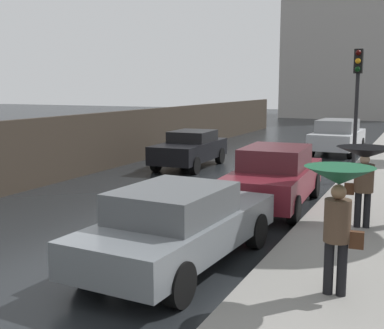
# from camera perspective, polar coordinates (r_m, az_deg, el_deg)

# --- Properties ---
(car_grey_near_kerb) EXTENTS (2.05, 4.62, 1.41)m
(car_grey_near_kerb) POSITION_cam_1_polar(r_m,az_deg,el_deg) (8.66, -1.45, -6.79)
(car_grey_near_kerb) COLOR slate
(car_grey_near_kerb) RESTS_ON ground
(car_silver_mid_road) EXTENTS (2.00, 4.50, 1.56)m
(car_silver_mid_road) POSITION_cam_1_polar(r_m,az_deg,el_deg) (24.04, 16.09, 3.10)
(car_silver_mid_road) COLOR #B2B5BA
(car_silver_mid_road) RESTS_ON ground
(car_black_behind_camera) EXTENTS (1.86, 4.15, 1.37)m
(car_black_behind_camera) POSITION_cam_1_polar(r_m,az_deg,el_deg) (19.18, -0.21, 1.82)
(car_black_behind_camera) COLOR black
(car_black_behind_camera) RESTS_ON ground
(car_maroon_far_lane) EXTENTS (1.97, 4.59, 1.55)m
(car_maroon_far_lane) POSITION_cam_1_polar(r_m,az_deg,el_deg) (13.03, 9.31, -1.31)
(car_maroon_far_lane) COLOR maroon
(car_maroon_far_lane) RESTS_ON ground
(pedestrian_with_umbrella_near) EXTENTS (1.16, 1.16, 1.69)m
(pedestrian_with_umbrella_near) POSITION_cam_1_polar(r_m,az_deg,el_deg) (10.95, 18.88, 0.23)
(pedestrian_with_umbrella_near) COLOR black
(pedestrian_with_umbrella_near) RESTS_ON sidewalk_strip
(pedestrian_with_umbrella_far) EXTENTS (0.96, 0.96, 1.84)m
(pedestrian_with_umbrella_far) POSITION_cam_1_polar(r_m,az_deg,el_deg) (7.25, 16.22, -3.39)
(pedestrian_with_umbrella_far) COLOR black
(pedestrian_with_umbrella_far) RESTS_ON sidewalk_strip
(traffic_light) EXTENTS (0.26, 0.39, 4.06)m
(traffic_light) POSITION_cam_1_polar(r_m,az_deg,el_deg) (16.85, 18.12, 8.10)
(traffic_light) COLOR black
(traffic_light) RESTS_ON sidewalk_strip
(distant_tower) EXTENTS (12.31, 12.27, 20.69)m
(distant_tower) POSITION_cam_1_polar(r_m,az_deg,el_deg) (54.03, 17.93, 16.18)
(distant_tower) COLOR #9E9993
(distant_tower) RESTS_ON ground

